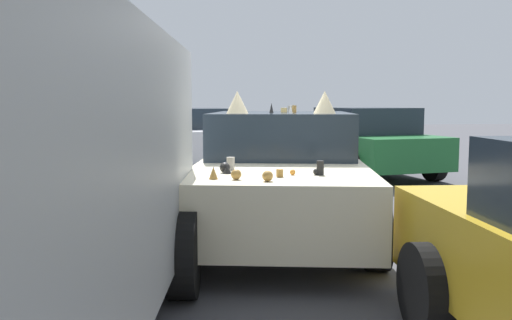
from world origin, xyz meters
name	(u,v)px	position (x,y,z in m)	size (l,w,h in m)	color
ground_plane	(280,233)	(0.00, 0.00, 0.00)	(60.00, 60.00, 0.00)	#47474C
art_car_decorated	(281,173)	(0.06, -0.01, 0.73)	(4.80, 2.68, 1.71)	beige
parked_sedan_far_left	(363,142)	(5.04, -2.71, 0.73)	(4.40, 2.57, 1.46)	#1E602D
parked_sedan_behind_left	(189,137)	(7.15, 1.02, 0.73)	(4.64, 2.30, 1.43)	white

